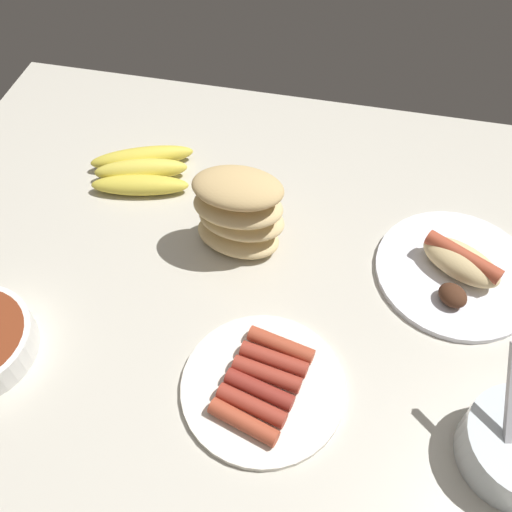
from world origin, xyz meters
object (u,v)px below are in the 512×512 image
object	(u,v)px
plate_sausages	(263,385)
plate_hotdog_assembled	(458,269)
banana_bunch	(141,170)
bread_stack	(239,213)

from	to	relation	value
plate_sausages	plate_hotdog_assembled	bearing A→B (deg)	-135.52
plate_hotdog_assembled	plate_sausages	size ratio (longest dim) A/B	1.13
plate_hotdog_assembled	plate_sausages	xyz separation A→B (cm)	(25.13, 24.67, -0.62)
banana_bunch	plate_hotdog_assembled	bearing A→B (deg)	169.30
banana_bunch	bread_stack	bearing A→B (deg)	151.71
banana_bunch	plate_sausages	bearing A→B (deg)	129.89
plate_sausages	bread_stack	bearing A→B (deg)	-69.79
plate_sausages	bread_stack	size ratio (longest dim) A/B	1.45
plate_sausages	banana_bunch	size ratio (longest dim) A/B	1.12
plate_hotdog_assembled	bread_stack	distance (cm)	34.40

